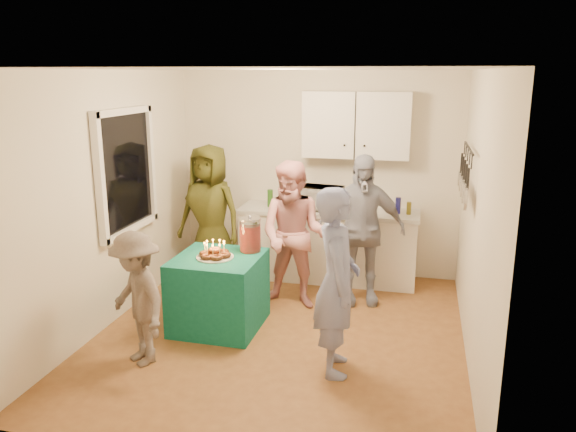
% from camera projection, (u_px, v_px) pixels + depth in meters
% --- Properties ---
extents(floor, '(4.00, 4.00, 0.00)m').
position_uv_depth(floor, '(280.00, 334.00, 5.67)').
color(floor, brown).
rests_on(floor, ground).
extents(ceiling, '(4.00, 4.00, 0.00)m').
position_uv_depth(ceiling, '(279.00, 69.00, 5.03)').
color(ceiling, white).
rests_on(ceiling, floor).
extents(back_wall, '(3.60, 3.60, 0.00)m').
position_uv_depth(back_wall, '(318.00, 174.00, 7.23)').
color(back_wall, silver).
rests_on(back_wall, floor).
extents(left_wall, '(4.00, 4.00, 0.00)m').
position_uv_depth(left_wall, '(110.00, 200.00, 5.75)').
color(left_wall, silver).
rests_on(left_wall, floor).
extents(right_wall, '(4.00, 4.00, 0.00)m').
position_uv_depth(right_wall, '(477.00, 221.00, 4.95)').
color(right_wall, silver).
rests_on(right_wall, floor).
extents(window_night, '(0.04, 1.00, 1.20)m').
position_uv_depth(window_night, '(125.00, 171.00, 5.97)').
color(window_night, black).
rests_on(window_night, left_wall).
extents(counter, '(2.20, 0.58, 0.86)m').
position_uv_depth(counter, '(328.00, 246.00, 7.12)').
color(counter, white).
rests_on(counter, floor).
extents(countertop, '(2.24, 0.62, 0.05)m').
position_uv_depth(countertop, '(329.00, 211.00, 7.01)').
color(countertop, beige).
rests_on(countertop, counter).
extents(upper_cabinet, '(1.30, 0.30, 0.80)m').
position_uv_depth(upper_cabinet, '(356.00, 125.00, 6.82)').
color(upper_cabinet, white).
rests_on(upper_cabinet, back_wall).
extents(pot_rack, '(0.12, 1.00, 0.60)m').
position_uv_depth(pot_rack, '(465.00, 173.00, 5.55)').
color(pot_rack, black).
rests_on(pot_rack, right_wall).
extents(microwave, '(0.56, 0.42, 0.28)m').
position_uv_depth(microwave, '(321.00, 198.00, 6.99)').
color(microwave, white).
rests_on(microwave, countertop).
extents(party_table, '(0.87, 0.87, 0.76)m').
position_uv_depth(party_table, '(219.00, 292.00, 5.77)').
color(party_table, '#0E6351').
rests_on(party_table, floor).
extents(donut_cake, '(0.38, 0.38, 0.18)m').
position_uv_depth(donut_cake, '(215.00, 249.00, 5.62)').
color(donut_cake, '#381C0C').
rests_on(donut_cake, party_table).
extents(punch_jar, '(0.22, 0.22, 0.34)m').
position_uv_depth(punch_jar, '(250.00, 236.00, 5.81)').
color(punch_jar, red).
rests_on(punch_jar, party_table).
extents(man_birthday, '(0.51, 0.67, 1.66)m').
position_uv_depth(man_birthday, '(337.00, 282.00, 4.81)').
color(man_birthday, '#7F88B9').
rests_on(man_birthday, floor).
extents(woman_back_left, '(0.93, 0.69, 1.73)m').
position_uv_depth(woman_back_left, '(210.00, 214.00, 6.98)').
color(woman_back_left, '#62641C').
rests_on(woman_back_left, floor).
extents(woman_back_center, '(0.85, 0.69, 1.65)m').
position_uv_depth(woman_back_center, '(294.00, 236.00, 6.18)').
color(woman_back_center, '#DE737F').
rests_on(woman_back_center, floor).
extents(woman_back_right, '(1.07, 0.63, 1.72)m').
position_uv_depth(woman_back_right, '(360.00, 230.00, 6.29)').
color(woman_back_right, '#111639').
rests_on(woman_back_right, floor).
extents(child_near_left, '(0.91, 0.85, 1.24)m').
position_uv_depth(child_near_left, '(137.00, 299.00, 4.99)').
color(child_near_left, '#594D47').
rests_on(child_near_left, floor).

